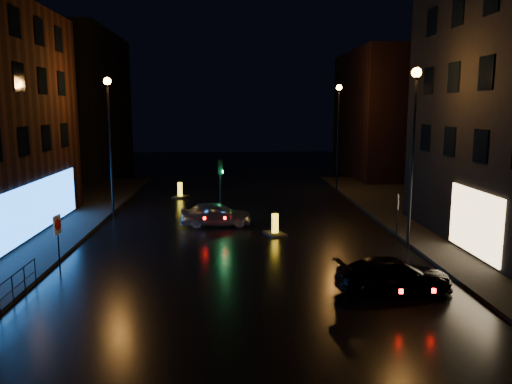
{
  "coord_description": "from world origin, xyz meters",
  "views": [
    {
      "loc": [
        -0.61,
        -16.51,
        6.55
      ],
      "look_at": [
        0.57,
        5.85,
        2.8
      ],
      "focal_mm": 35.0,
      "sensor_mm": 36.0,
      "label": 1
    }
  ],
  "objects_px": {
    "bollard_near": "(275,230)",
    "bollard_far": "(180,194)",
    "silver_hatchback": "(216,214)",
    "dark_sedan": "(394,275)",
    "traffic_signal": "(221,207)",
    "road_sign_left": "(58,230)",
    "road_sign_right": "(398,206)"
  },
  "relations": [
    {
      "from": "traffic_signal",
      "to": "bollard_far",
      "type": "distance_m",
      "value": 7.1
    },
    {
      "from": "bollard_near",
      "to": "road_sign_right",
      "type": "xyz_separation_m",
      "value": [
        6.16,
        -0.99,
        1.44
      ]
    },
    {
      "from": "bollard_near",
      "to": "road_sign_left",
      "type": "relative_size",
      "value": 0.64
    },
    {
      "from": "road_sign_left",
      "to": "road_sign_right",
      "type": "xyz_separation_m",
      "value": [
        15.42,
        4.6,
        -0.07
      ]
    },
    {
      "from": "bollard_near",
      "to": "road_sign_left",
      "type": "bearing_deg",
      "value": -167.41
    },
    {
      "from": "silver_hatchback",
      "to": "road_sign_left",
      "type": "relative_size",
      "value": 1.7
    },
    {
      "from": "traffic_signal",
      "to": "silver_hatchback",
      "type": "distance_m",
      "value": 2.89
    },
    {
      "from": "traffic_signal",
      "to": "bollard_near",
      "type": "bearing_deg",
      "value": -60.15
    },
    {
      "from": "road_sign_right",
      "to": "silver_hatchback",
      "type": "bearing_deg",
      "value": -4.19
    },
    {
      "from": "traffic_signal",
      "to": "silver_hatchback",
      "type": "height_order",
      "value": "traffic_signal"
    },
    {
      "from": "bollard_far",
      "to": "traffic_signal",
      "type": "bearing_deg",
      "value": -45.32
    },
    {
      "from": "silver_hatchback",
      "to": "road_sign_left",
      "type": "xyz_separation_m",
      "value": [
        -6.11,
        -7.82,
        1.08
      ]
    },
    {
      "from": "dark_sedan",
      "to": "road_sign_right",
      "type": "xyz_separation_m",
      "value": [
        2.63,
        7.47,
        1.08
      ]
    },
    {
      "from": "silver_hatchback",
      "to": "road_sign_right",
      "type": "xyz_separation_m",
      "value": [
        9.31,
        -3.23,
        1.01
      ]
    },
    {
      "from": "road_sign_left",
      "to": "traffic_signal",
      "type": "bearing_deg",
      "value": 66.92
    },
    {
      "from": "traffic_signal",
      "to": "road_sign_right",
      "type": "height_order",
      "value": "traffic_signal"
    },
    {
      "from": "bollard_near",
      "to": "bollard_far",
      "type": "xyz_separation_m",
      "value": [
        -6.06,
        11.48,
        0.0
      ]
    },
    {
      "from": "silver_hatchback",
      "to": "bollard_far",
      "type": "distance_m",
      "value": 9.7
    },
    {
      "from": "silver_hatchback",
      "to": "dark_sedan",
      "type": "distance_m",
      "value": 12.61
    },
    {
      "from": "bollard_near",
      "to": "bollard_far",
      "type": "distance_m",
      "value": 12.98
    },
    {
      "from": "traffic_signal",
      "to": "road_sign_left",
      "type": "bearing_deg",
      "value": -120.59
    },
    {
      "from": "traffic_signal",
      "to": "bollard_far",
      "type": "height_order",
      "value": "traffic_signal"
    },
    {
      "from": "road_sign_left",
      "to": "road_sign_right",
      "type": "height_order",
      "value": "road_sign_left"
    },
    {
      "from": "bollard_far",
      "to": "road_sign_right",
      "type": "relative_size",
      "value": 0.67
    },
    {
      "from": "traffic_signal",
      "to": "silver_hatchback",
      "type": "relative_size",
      "value": 0.86
    },
    {
      "from": "dark_sedan",
      "to": "traffic_signal",
      "type": "bearing_deg",
      "value": 18.82
    },
    {
      "from": "traffic_signal",
      "to": "silver_hatchback",
      "type": "bearing_deg",
      "value": -94.29
    },
    {
      "from": "traffic_signal",
      "to": "road_sign_right",
      "type": "distance_m",
      "value": 11.02
    },
    {
      "from": "silver_hatchback",
      "to": "dark_sedan",
      "type": "bearing_deg",
      "value": -150.06
    },
    {
      "from": "traffic_signal",
      "to": "bollard_far",
      "type": "relative_size",
      "value": 2.3
    },
    {
      "from": "silver_hatchback",
      "to": "dark_sedan",
      "type": "xyz_separation_m",
      "value": [
        6.68,
        -10.69,
        -0.07
      ]
    },
    {
      "from": "dark_sedan",
      "to": "bollard_far",
      "type": "distance_m",
      "value": 22.13
    }
  ]
}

